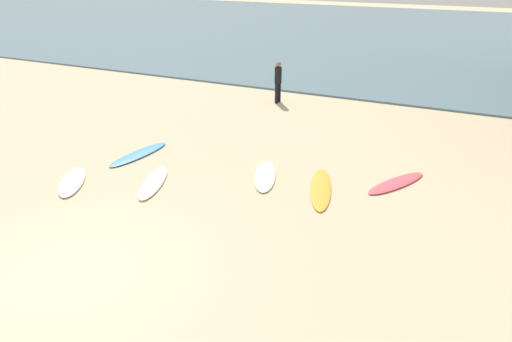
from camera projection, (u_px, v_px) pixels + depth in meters
ground_plane at (73, 273)px, 9.09m from camera, size 120.00×120.00×0.00m
ocean_water at (405, 33)px, 37.08m from camera, size 120.00×40.00×0.08m
surfboard_0 at (153, 182)px, 12.62m from camera, size 1.24×2.13×0.08m
surfboard_1 at (396, 183)px, 12.61m from camera, size 1.41×2.13×0.06m
surfboard_2 at (139, 154)px, 14.44m from camera, size 0.74×2.33×0.08m
surfboard_3 at (321, 189)px, 12.30m from camera, size 1.25×2.53×0.06m
surfboard_4 at (265, 176)px, 13.02m from camera, size 1.31×2.13×0.07m
surfboard_5 at (72, 181)px, 12.67m from camera, size 1.55×1.90×0.08m
beachgoer_near at (278, 80)px, 19.31m from camera, size 0.31×0.34×1.65m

